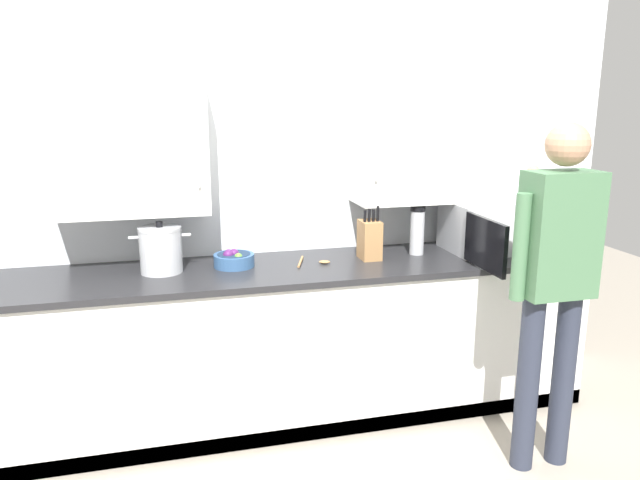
{
  "coord_description": "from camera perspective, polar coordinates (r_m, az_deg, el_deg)",
  "views": [
    {
      "loc": [
        -0.65,
        -2.45,
        1.82
      ],
      "look_at": [
        0.15,
        0.67,
        1.06
      ],
      "focal_mm": 33.66,
      "sensor_mm": 36.0,
      "label": 1
    }
  ],
  "objects": [
    {
      "name": "thermos_flask",
      "position": [
        3.62,
        9.22,
        0.95
      ],
      "size": [
        0.09,
        0.09,
        0.29
      ],
      "color": "#B7BABF",
      "rests_on": "counter_unit"
    },
    {
      "name": "wooden_spoon",
      "position": [
        3.4,
        -0.68,
        -2.08
      ],
      "size": [
        0.21,
        0.21,
        0.02
      ],
      "color": "#A37547",
      "rests_on": "counter_unit"
    },
    {
      "name": "person_figure",
      "position": [
        3.06,
        21.42,
        -2.58
      ],
      "size": [
        0.44,
        0.63,
        1.72
      ],
      "color": "#282D3D",
      "rests_on": "ground_plane"
    },
    {
      "name": "counter_unit",
      "position": [
        3.51,
        -2.6,
        -9.6
      ],
      "size": [
        3.48,
        0.69,
        0.91
      ],
      "color": "white",
      "rests_on": "ground_plane"
    },
    {
      "name": "knife_block",
      "position": [
        3.49,
        4.74,
        0.06
      ],
      "size": [
        0.11,
        0.15,
        0.31
      ],
      "color": "#A37547",
      "rests_on": "counter_unit"
    },
    {
      "name": "microwave_oven",
      "position": [
        3.8,
        16.0,
        1.24
      ],
      "size": [
        0.6,
        0.82,
        0.3
      ],
      "color": "#B7BABF",
      "rests_on": "counter_unit"
    },
    {
      "name": "fruit_bowl",
      "position": [
        3.37,
        -8.2,
        -1.8
      ],
      "size": [
        0.23,
        0.23,
        0.1
      ],
      "color": "#335684",
      "rests_on": "counter_unit"
    },
    {
      "name": "stock_pot",
      "position": [
        3.32,
        -14.9,
        -0.88
      ],
      "size": [
        0.32,
        0.23,
        0.28
      ],
      "color": "#B7BABF",
      "rests_on": "counter_unit"
    },
    {
      "name": "back_wall_tiled",
      "position": [
        3.58,
        -3.88,
        7.97
      ],
      "size": [
        4.32,
        0.44,
        2.9
      ],
      "color": "silver",
      "rests_on": "ground_plane"
    }
  ]
}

